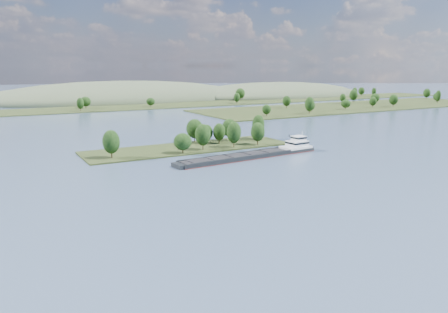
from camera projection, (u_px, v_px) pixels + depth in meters
ground at (258, 175)px, 158.18m from camera, size 1800.00×1800.00×0.00m
tree_island at (201, 139)px, 211.02m from camera, size 100.00×32.71×14.11m
right_bank at (356, 106)px, 421.94m from camera, size 320.00×90.00×15.42m
back_shoreline at (96, 108)px, 401.04m from camera, size 900.00×60.00×15.61m
hill_east at (276, 96)px, 581.33m from camera, size 260.00×140.00×36.00m
hill_west at (122, 100)px, 511.93m from camera, size 320.00×160.00×44.00m
cargo_barge at (258, 154)px, 190.73m from camera, size 71.14×14.63×9.56m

